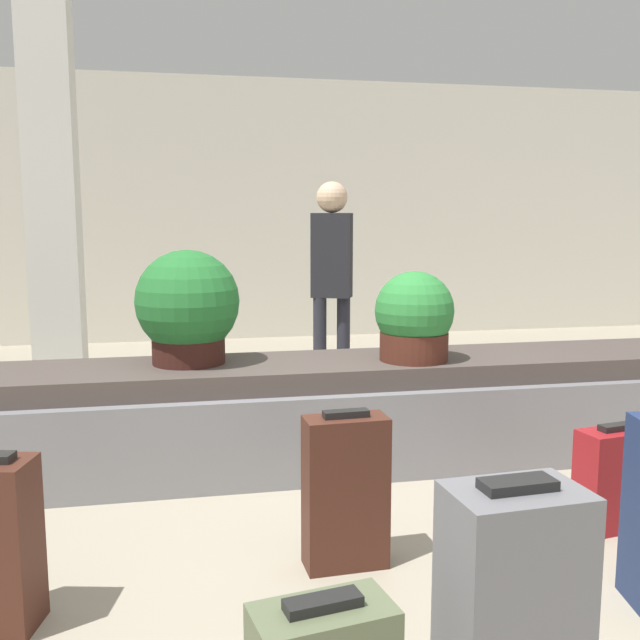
% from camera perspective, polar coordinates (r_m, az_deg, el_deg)
% --- Properties ---
extents(ground_plane, '(18.00, 18.00, 0.00)m').
position_cam_1_polar(ground_plane, '(3.38, 4.49, -18.33)').
color(ground_plane, '#9E937F').
extents(back_wall, '(18.00, 0.06, 3.20)m').
position_cam_1_polar(back_wall, '(8.97, -6.03, 8.72)').
color(back_wall, beige).
rests_on(back_wall, ground_plane).
extents(carousel, '(7.12, 0.86, 0.64)m').
position_cam_1_polar(carousel, '(4.44, 0.00, -7.49)').
color(carousel, gray).
rests_on(carousel, ground_plane).
extents(pillar, '(0.38, 0.38, 3.20)m').
position_cam_1_polar(pillar, '(6.05, -20.55, 8.53)').
color(pillar, silver).
rests_on(pillar, ground_plane).
extents(suitcase_2, '(0.36, 0.19, 0.70)m').
position_cam_1_polar(suitcase_2, '(3.17, 2.05, -13.55)').
color(suitcase_2, '#472319').
rests_on(suitcase_2, ground_plane).
extents(suitcase_3, '(0.29, 0.27, 0.67)m').
position_cam_1_polar(suitcase_3, '(2.97, -24.25, -16.09)').
color(suitcase_3, '#472319').
rests_on(suitcase_3, ground_plane).
extents(suitcase_4, '(0.42, 0.24, 0.53)m').
position_cam_1_polar(suitcase_4, '(3.84, 22.64, -11.61)').
color(suitcase_4, maroon).
rests_on(suitcase_4, ground_plane).
extents(suitcase_5, '(0.41, 0.29, 0.78)m').
position_cam_1_polar(suitcase_5, '(2.30, 15.14, -21.60)').
color(suitcase_5, slate).
rests_on(suitcase_5, ground_plane).
extents(potted_plant_0, '(0.62, 0.62, 0.68)m').
position_cam_1_polar(potted_plant_0, '(4.30, -10.54, 0.95)').
color(potted_plant_0, '#381914').
rests_on(potted_plant_0, carousel).
extents(potted_plant_1, '(0.48, 0.48, 0.55)m').
position_cam_1_polar(potted_plant_1, '(4.37, 7.55, 0.14)').
color(potted_plant_1, '#4C2319').
rests_on(potted_plant_1, carousel).
extents(traveler_1, '(0.36, 0.29, 1.80)m').
position_cam_1_polar(traveler_1, '(5.83, 0.95, 4.07)').
color(traveler_1, '#282833').
rests_on(traveler_1, ground_plane).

